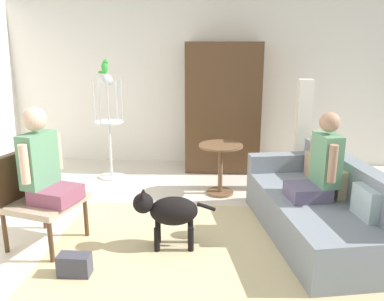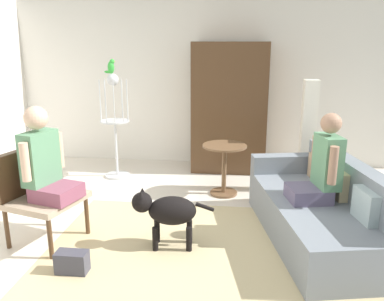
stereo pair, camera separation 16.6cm
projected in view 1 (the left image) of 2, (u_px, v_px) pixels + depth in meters
ground_plane at (189, 242)px, 3.97m from camera, size 7.43×7.43×0.00m
back_wall at (203, 83)px, 6.35m from camera, size 6.80×0.12×2.58m
area_rug at (208, 249)px, 3.82m from camera, size 3.04×2.13×0.01m
couch at (319, 209)px, 4.04m from camera, size 1.26×2.10×0.80m
armchair at (33, 191)px, 3.84m from camera, size 0.77×0.78×0.91m
person_on_couch at (321, 165)px, 3.88m from camera, size 0.51×0.49×0.87m
person_on_armchair at (43, 164)px, 3.71m from camera, size 0.54×0.52×0.89m
round_end_table at (221, 162)px, 5.13m from camera, size 0.56×0.56×0.66m
dog at (169, 211)px, 3.78m from camera, size 0.78×0.32×0.59m
bird_cage_stand at (109, 125)px, 5.65m from camera, size 0.41×0.41×1.50m
parrot at (105, 67)px, 5.44m from camera, size 0.17×0.10×0.20m
column_lamp at (302, 136)px, 5.22m from camera, size 0.20×0.20×1.47m
armoire_cabinet at (223, 108)px, 6.01m from camera, size 1.11×0.56×1.93m
handbag at (75, 265)px, 3.38m from camera, size 0.27×0.14×0.19m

